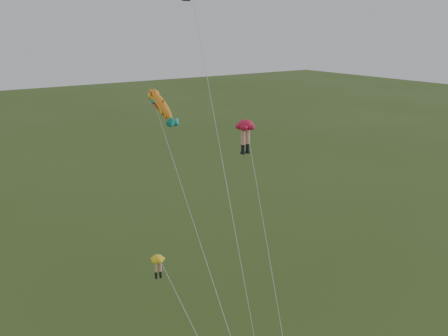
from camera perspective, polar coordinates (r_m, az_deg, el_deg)
legs_kite_red_mid at (r=36.71m, az=2.53°, el=4.37°), size 4.35×9.95×13.65m
legs_kite_yellow at (r=29.67m, az=-7.08°, el=-11.38°), size 1.75×7.22×7.48m
fish_kite at (r=35.68m, az=-7.24°, el=7.06°), size 1.06×11.42×16.20m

